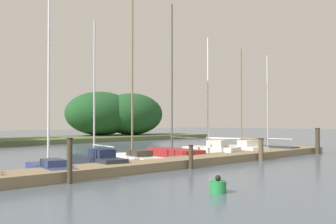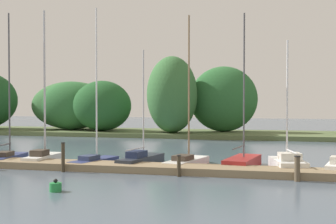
% 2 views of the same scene
% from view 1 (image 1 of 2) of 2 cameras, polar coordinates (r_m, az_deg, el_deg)
% --- Properties ---
extents(dock_pier, '(29.95, 1.80, 0.35)m').
position_cam_1_polar(dock_pier, '(16.66, -6.15, -7.30)').
color(dock_pier, '#847051').
rests_on(dock_pier, ground).
extents(sailboat_4, '(1.70, 3.64, 8.34)m').
position_cam_1_polar(sailboat_4, '(16.38, -15.30, -6.70)').
color(sailboat_4, navy).
rests_on(sailboat_4, ground).
extents(sailboat_5, '(1.68, 4.09, 6.13)m').
position_cam_1_polar(sailboat_5, '(18.14, -9.45, -6.24)').
color(sailboat_5, '#232833').
rests_on(sailboat_5, ground).
extents(sailboat_6, '(1.90, 3.96, 7.90)m').
position_cam_1_polar(sailboat_6, '(19.90, -4.51, -5.77)').
color(sailboat_6, white).
rests_on(sailboat_6, ground).
extents(sailboat_7, '(1.80, 3.77, 7.93)m').
position_cam_1_polar(sailboat_7, '(22.07, 0.66, -5.31)').
color(sailboat_7, maroon).
rests_on(sailboat_7, ground).
extents(sailboat_8, '(1.92, 3.27, 6.40)m').
position_cam_1_polar(sailboat_8, '(23.28, 5.58, -4.99)').
color(sailboat_8, white).
rests_on(sailboat_8, ground).
extents(sailboat_9, '(1.76, 3.05, 6.07)m').
position_cam_1_polar(sailboat_9, '(25.03, 9.81, -4.79)').
color(sailboat_9, white).
rests_on(sailboat_9, ground).
extents(sailboat_10, '(1.30, 3.39, 5.91)m').
position_cam_1_polar(sailboat_10, '(26.94, 13.11, -4.62)').
color(sailboat_10, '#232833').
rests_on(sailboat_10, ground).
extents(mooring_piling_2, '(0.20, 0.20, 1.43)m').
position_cam_1_polar(mooring_piling_2, '(13.99, -12.78, -6.23)').
color(mooring_piling_2, '#3D3323').
rests_on(mooring_piling_2, ground).
extents(mooring_piling_3, '(0.20, 0.20, 0.98)m').
position_cam_1_polar(mooring_piling_3, '(17.74, 3.03, -5.89)').
color(mooring_piling_3, '#3D3323').
rests_on(mooring_piling_3, ground).
extents(mooring_piling_4, '(0.28, 0.28, 1.09)m').
position_cam_1_polar(mooring_piling_4, '(21.85, 12.10, -4.81)').
color(mooring_piling_4, brown).
rests_on(mooring_piling_4, ground).
extents(mooring_piling_5, '(0.29, 0.29, 1.52)m').
position_cam_1_polar(mooring_piling_5, '(26.94, 19.04, -3.60)').
color(mooring_piling_5, '#3D3323').
rests_on(mooring_piling_5, ground).
extents(channel_buoy_1, '(0.46, 0.46, 0.49)m').
position_cam_1_polar(channel_buoy_1, '(12.05, 6.58, -9.69)').
color(channel_buoy_1, '#23843D').
rests_on(channel_buoy_1, ground).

